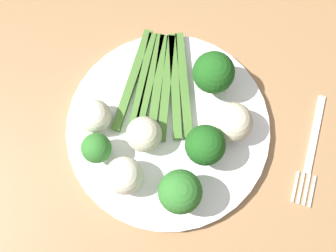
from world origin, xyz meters
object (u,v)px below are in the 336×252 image
at_px(dining_table, 129,166).
at_px(cauliflower_outer_edge, 124,176).
at_px(broccoli_left, 97,148).
at_px(cauliflower_back, 144,134).
at_px(plate, 168,128).
at_px(cauliflower_near_fork, 95,116).
at_px(broccoli_front, 213,73).
at_px(broccoli_front_left, 180,192).
at_px(cauliflower_right, 233,122).
at_px(fork, 311,151).
at_px(broccoli_near_center, 205,145).
at_px(asparagus_bundle, 158,84).

bearing_deg(dining_table, cauliflower_outer_edge, 121.12).
bearing_deg(broccoli_left, cauliflower_back, -145.23).
relative_size(plate, cauliflower_back, 5.90).
bearing_deg(cauliflower_near_fork, broccoli_front, -143.86).
xyz_separation_m(broccoli_left, broccoli_front_left, (-0.12, 0.02, 0.01)).
xyz_separation_m(dining_table, cauliflower_outer_edge, (-0.02, 0.03, 0.15)).
distance_m(broccoli_left, cauliflower_right, 0.19).
bearing_deg(broccoli_front_left, cauliflower_outer_edge, -0.15).
bearing_deg(plate, cauliflower_right, -163.17).
relative_size(broccoli_left, fork, 0.30).
relative_size(cauliflower_back, fork, 0.30).
xyz_separation_m(broccoli_front, cauliflower_back, (0.07, 0.11, -0.02)).
bearing_deg(broccoli_front_left, broccoli_left, -10.94).
relative_size(broccoli_left, cauliflower_right, 0.92).
relative_size(cauliflower_outer_edge, cauliflower_near_fork, 1.08).
relative_size(broccoli_near_center, fork, 0.40).
distance_m(dining_table, cauliflower_back, 0.16).
distance_m(broccoli_front, cauliflower_right, 0.07).
distance_m(cauliflower_right, cauliflower_outer_edge, 0.16).
distance_m(broccoli_near_center, cauliflower_back, 0.08).
xyz_separation_m(plate, cauliflower_right, (-0.08, -0.03, 0.03)).
bearing_deg(broccoli_near_center, cauliflower_outer_edge, 36.66).
bearing_deg(dining_table, broccoli_front, -124.89).
xyz_separation_m(broccoli_front, cauliflower_right, (-0.04, 0.06, -0.01)).
xyz_separation_m(broccoli_front_left, broccoli_front, (0.00, -0.17, 0.00)).
relative_size(plate, cauliflower_outer_edge, 5.74).
height_order(dining_table, broccoli_front_left, broccoli_front_left).
bearing_deg(dining_table, cauliflower_right, -150.18).
relative_size(plate, fork, 1.76).
relative_size(asparagus_bundle, broccoli_front, 2.42).
xyz_separation_m(dining_table, asparagus_bundle, (-0.02, -0.11, 0.13)).
relative_size(cauliflower_right, cauliflower_back, 1.10).
height_order(broccoli_near_center, broccoli_front, broccoli_front).
xyz_separation_m(cauliflower_outer_edge, fork, (-0.24, -0.12, -0.04)).
height_order(broccoli_left, cauliflower_near_fork, broccoli_left).
bearing_deg(broccoli_front, dining_table, 55.11).
distance_m(plate, cauliflower_outer_edge, 0.10).
height_order(asparagus_bundle, broccoli_front, broccoli_front).
bearing_deg(broccoli_front, broccoli_near_center, 99.37).
bearing_deg(broccoli_front, broccoli_front_left, 90.79).
relative_size(broccoli_front_left, fork, 0.42).
height_order(broccoli_near_center, cauliflower_outer_edge, broccoli_near_center).
bearing_deg(broccoli_left, fork, -162.01).
height_order(cauliflower_back, fork, cauliflower_back).
xyz_separation_m(broccoli_near_center, broccoli_left, (0.14, 0.04, -0.01)).
height_order(broccoli_near_center, cauliflower_near_fork, broccoli_near_center).
relative_size(plate, cauliflower_right, 5.36).
bearing_deg(cauliflower_outer_edge, dining_table, -58.88).
bearing_deg(asparagus_bundle, broccoli_left, -32.13).
distance_m(asparagus_bundle, broccoli_left, 0.13).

